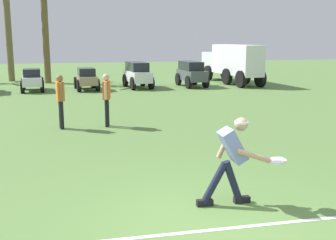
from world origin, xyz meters
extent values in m
plane|color=#5A803F|center=(0.00, 0.00, 0.00)|extent=(80.00, 80.00, 0.00)
cube|color=white|center=(0.00, -0.11, 0.00)|extent=(23.96, 0.64, 0.01)
cylinder|color=#191E38|center=(0.56, 0.72, 0.36)|extent=(0.36, 0.13, 0.72)
cube|color=black|center=(0.72, 0.72, 0.05)|extent=(0.26, 0.11, 0.10)
cylinder|color=#191E38|center=(0.25, 0.73, 0.36)|extent=(0.44, 0.13, 0.69)
cube|color=black|center=(0.10, 0.74, 0.05)|extent=(0.26, 0.11, 0.10)
cube|color=#7A84C6|center=(0.53, 0.72, 0.95)|extent=(0.45, 0.35, 0.57)
sphere|color=tan|center=(0.67, 0.72, 1.28)|extent=(0.22, 0.22, 0.21)
cylinder|color=white|center=(0.67, 0.72, 1.31)|extent=(0.22, 0.22, 0.03)
cylinder|color=tan|center=(0.81, 0.54, 0.82)|extent=(0.57, 0.10, 0.27)
cylinder|color=tan|center=(0.49, 0.92, 0.94)|extent=(0.29, 0.09, 0.49)
cylinder|color=white|center=(1.20, 0.51, 0.73)|extent=(0.38, 0.38, 0.05)
cylinder|color=black|center=(-0.79, 7.07, 0.41)|extent=(0.13, 0.13, 0.82)
cylinder|color=black|center=(-0.75, 7.24, 0.41)|extent=(0.13, 0.13, 0.82)
cube|color=orange|center=(-0.77, 7.16, 1.09)|extent=(0.26, 0.37, 0.54)
cylinder|color=beige|center=(-0.81, 6.95, 1.10)|extent=(0.08, 0.08, 0.52)
cylinder|color=beige|center=(-0.73, 7.36, 1.10)|extent=(0.08, 0.08, 0.52)
sphere|color=beige|center=(-0.77, 7.16, 1.46)|extent=(0.24, 0.24, 0.20)
cylinder|color=black|center=(-2.07, 7.07, 0.41)|extent=(0.13, 0.13, 0.82)
cylinder|color=black|center=(-2.10, 7.25, 0.41)|extent=(0.13, 0.13, 0.82)
cube|color=orange|center=(-2.09, 7.16, 1.09)|extent=(0.25, 0.37, 0.54)
cylinder|color=#936B4C|center=(-2.05, 6.95, 1.10)|extent=(0.08, 0.08, 0.52)
cylinder|color=#936B4C|center=(-2.12, 7.37, 1.10)|extent=(0.08, 0.08, 0.52)
sphere|color=#936B4C|center=(-2.09, 7.16, 1.46)|extent=(0.23, 0.23, 0.20)
cube|color=silver|center=(-3.50, 16.56, 0.51)|extent=(1.03, 2.25, 0.42)
cube|color=#1E232B|center=(-3.49, 16.46, 0.91)|extent=(0.85, 1.14, 0.38)
cylinder|color=black|center=(-3.99, 17.30, 0.30)|extent=(0.21, 0.61, 0.60)
cylinder|color=black|center=(-3.10, 17.35, 0.30)|extent=(0.21, 0.61, 0.60)
cylinder|color=black|center=(-3.90, 15.76, 0.30)|extent=(0.21, 0.61, 0.60)
cylinder|color=black|center=(-3.01, 15.82, 0.30)|extent=(0.21, 0.61, 0.60)
cube|color=#998466|center=(-0.88, 16.40, 0.51)|extent=(1.04, 2.25, 0.42)
cube|color=#1E232B|center=(-0.87, 16.30, 0.91)|extent=(0.86, 1.15, 0.38)
cylinder|color=black|center=(-1.38, 17.14, 0.30)|extent=(0.22, 0.61, 0.60)
cylinder|color=black|center=(-0.48, 17.19, 0.30)|extent=(0.22, 0.61, 0.60)
cylinder|color=black|center=(-1.28, 15.60, 0.30)|extent=(0.22, 0.61, 0.60)
cylinder|color=black|center=(-0.38, 15.66, 0.30)|extent=(0.22, 0.61, 0.60)
cube|color=silver|center=(1.79, 16.60, 0.60)|extent=(1.16, 2.47, 0.55)
cube|color=#1E232B|center=(1.78, 16.75, 1.11)|extent=(1.00, 1.87, 0.46)
cylinder|color=black|center=(1.24, 17.39, 0.33)|extent=(0.24, 0.67, 0.66)
cylinder|color=black|center=(2.19, 17.47, 0.33)|extent=(0.24, 0.67, 0.66)
cylinder|color=black|center=(1.38, 15.72, 0.33)|extent=(0.24, 0.67, 0.66)
cylinder|color=black|center=(2.34, 15.80, 0.33)|extent=(0.24, 0.67, 0.66)
cube|color=#474C51|center=(4.71, 16.52, 0.60)|extent=(1.09, 2.45, 0.55)
cube|color=#1E232B|center=(4.70, 16.67, 1.11)|extent=(0.94, 1.84, 0.46)
cylinder|color=black|center=(4.18, 17.33, 0.33)|extent=(0.22, 0.67, 0.66)
cylinder|color=black|center=(5.14, 17.38, 0.33)|extent=(0.22, 0.67, 0.66)
cylinder|color=black|center=(4.28, 15.66, 0.33)|extent=(0.22, 0.67, 0.66)
cylinder|color=black|center=(5.23, 15.71, 0.33)|extent=(0.22, 0.67, 0.66)
cube|color=silver|center=(7.27, 19.96, 1.12)|extent=(1.18, 1.78, 1.15)
cube|color=white|center=(7.50, 17.02, 1.38)|extent=(1.48, 4.28, 1.65)
cylinder|color=black|center=(6.72, 19.58, 0.45)|extent=(0.31, 0.92, 0.90)
cylinder|color=black|center=(7.87, 19.67, 0.45)|extent=(0.31, 0.92, 0.90)
cylinder|color=black|center=(6.92, 16.97, 0.45)|extent=(0.31, 0.92, 0.90)
cylinder|color=black|center=(8.07, 17.06, 0.45)|extent=(0.31, 0.92, 0.90)
cylinder|color=black|center=(7.05, 15.33, 0.45)|extent=(0.31, 0.92, 0.90)
cylinder|color=black|center=(8.20, 15.42, 0.45)|extent=(0.31, 0.92, 0.90)
cylinder|color=brown|center=(-5.05, 21.84, 2.85)|extent=(0.37, 0.37, 5.71)
cylinder|color=brown|center=(-2.88, 20.21, 2.76)|extent=(0.37, 0.37, 5.52)
camera|label=1|loc=(-1.95, -5.18, 2.60)|focal=45.00mm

